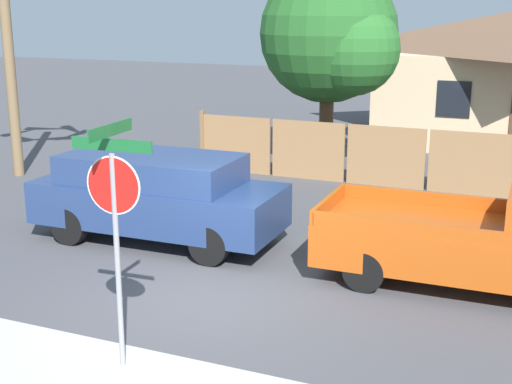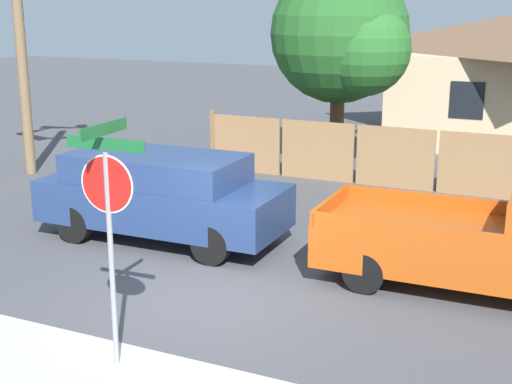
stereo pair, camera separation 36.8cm
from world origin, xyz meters
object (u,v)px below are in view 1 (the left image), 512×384
at_px(oak_tree, 334,37).
at_px(red_suv, 157,194).
at_px(orange_pickup, 486,240).
at_px(stop_sign, 114,204).

xyz_separation_m(oak_tree, red_suv, (-1.24, -7.42, -2.70)).
xyz_separation_m(oak_tree, orange_pickup, (4.92, -7.42, -2.83)).
height_order(orange_pickup, stop_sign, stop_sign).
distance_m(red_suv, stop_sign, 5.17).
relative_size(oak_tree, stop_sign, 1.78).
xyz_separation_m(red_suv, orange_pickup, (6.16, 0.00, -0.12)).
height_order(red_suv, stop_sign, stop_sign).
bearing_deg(stop_sign, oak_tree, 91.11).
relative_size(red_suv, orange_pickup, 0.99).
distance_m(oak_tree, stop_sign, 12.09).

